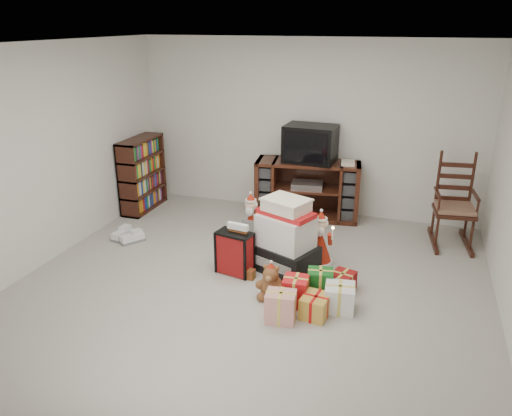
# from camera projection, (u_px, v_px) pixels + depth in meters

# --- Properties ---
(room) EXTENTS (5.01, 5.01, 2.51)m
(room) POSITION_uv_depth(u_px,v_px,m) (250.00, 177.00, 4.96)
(room) COLOR #B1ADA3
(room) RESTS_ON ground
(tv_stand) EXTENTS (1.52, 0.72, 0.84)m
(tv_stand) POSITION_uv_depth(u_px,v_px,m) (307.00, 189.00, 7.18)
(tv_stand) COLOR #421C13
(tv_stand) RESTS_ON floor
(bookshelf) EXTENTS (0.30, 0.89, 1.09)m
(bookshelf) POSITION_uv_depth(u_px,v_px,m) (142.00, 175.00, 7.47)
(bookshelf) COLOR #3B1A10
(bookshelf) RESTS_ON floor
(rocking_chair) EXTENTS (0.58, 0.86, 1.22)m
(rocking_chair) POSITION_uv_depth(u_px,v_px,m) (454.00, 212.00, 6.36)
(rocking_chair) COLOR #3B1A10
(rocking_chair) RESTS_ON floor
(gift_pile) EXTENTS (0.82, 0.72, 0.85)m
(gift_pile) POSITION_uv_depth(u_px,v_px,m) (285.00, 240.00, 5.64)
(gift_pile) COLOR black
(gift_pile) RESTS_ON floor
(red_suitcase) EXTENTS (0.42, 0.27, 0.59)m
(red_suitcase) POSITION_uv_depth(u_px,v_px,m) (235.00, 253.00, 5.61)
(red_suitcase) COLOR maroon
(red_suitcase) RESTS_ON floor
(stocking) EXTENTS (0.30, 0.16, 0.62)m
(stocking) POSITION_uv_depth(u_px,v_px,m) (237.00, 249.00, 5.58)
(stocking) COLOR #0B661A
(stocking) RESTS_ON floor
(teddy_bear) EXTENTS (0.25, 0.22, 0.37)m
(teddy_bear) POSITION_uv_depth(u_px,v_px,m) (271.00, 283.00, 5.14)
(teddy_bear) COLOR brown
(teddy_bear) RESTS_ON floor
(santa_figurine) EXTENTS (0.33, 0.31, 0.67)m
(santa_figurine) POSITION_uv_depth(u_px,v_px,m) (320.00, 243.00, 5.84)
(santa_figurine) COLOR #AD2512
(santa_figurine) RESTS_ON floor
(mrs_claus_figurine) EXTENTS (0.32, 0.31, 0.67)m
(mrs_claus_figurine) POSITION_uv_depth(u_px,v_px,m) (251.00, 223.00, 6.43)
(mrs_claus_figurine) COLOR #AD2512
(mrs_claus_figurine) RESTS_ON floor
(sneaker_pair) EXTENTS (0.43, 0.33, 0.11)m
(sneaker_pair) POSITION_uv_depth(u_px,v_px,m) (127.00, 236.00, 6.52)
(sneaker_pair) COLOR white
(sneaker_pair) RESTS_ON floor
(gift_cluster) EXTENTS (0.74, 1.03, 0.25)m
(gift_cluster) POSITION_uv_depth(u_px,v_px,m) (316.00, 294.00, 5.01)
(gift_cluster) COLOR red
(gift_cluster) RESTS_ON floor
(crt_television) EXTENTS (0.73, 0.54, 0.51)m
(crt_television) POSITION_uv_depth(u_px,v_px,m) (310.00, 144.00, 6.94)
(crt_television) COLOR black
(crt_television) RESTS_ON tv_stand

